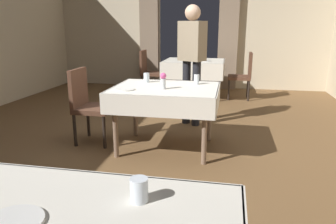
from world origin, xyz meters
TOP-DOWN VIEW (x-y plane):
  - ground at (0.00, 0.00)m, footprint 10.08×10.08m
  - wall_back at (0.00, 4.18)m, footprint 6.40×0.27m
  - dining_table_mid at (0.29, 0.07)m, footprint 1.22×0.99m
  - dining_table_far at (0.27, 3.09)m, footprint 1.23×1.05m
  - chair_mid_left at (-0.71, 0.11)m, footprint 0.45×0.44m
  - chair_far_right at (1.27, 3.02)m, footprint 0.44×0.44m
  - chair_far_left at (-0.73, 3.19)m, footprint 0.44×0.44m
  - plate_near_b at (0.28, -2.62)m, footprint 0.22×0.22m
  - glass_near_d at (0.68, -2.38)m, footprint 0.07×0.07m
  - flower_vase_mid at (0.28, -0.05)m, footprint 0.07×0.07m
  - glass_mid_b at (-0.01, 0.34)m, footprint 0.07×0.07m
  - glass_mid_c at (0.62, 0.32)m, footprint 0.06×0.06m
  - plate_mid_d at (-0.13, -0.17)m, footprint 0.22×0.22m
  - glass_far_a at (0.02, 3.31)m, footprint 0.07×0.07m
  - plate_far_b at (0.52, 2.92)m, footprint 0.22×0.22m
  - person_waiter_by_doorway at (0.46, 1.11)m, footprint 0.42×0.37m

SIDE VIEW (x-z plane):
  - ground at x=0.00m, z-range 0.00..0.00m
  - chair_mid_left at x=-0.71m, z-range 0.05..0.98m
  - chair_far_right at x=1.27m, z-range 0.05..0.98m
  - chair_far_left at x=-0.73m, z-range 0.05..0.98m
  - dining_table_far at x=0.27m, z-range 0.27..1.02m
  - dining_table_mid at x=0.29m, z-range 0.28..1.03m
  - plate_near_b at x=0.28m, z-range 0.75..0.76m
  - plate_mid_d at x=-0.13m, z-range 0.75..0.76m
  - plate_far_b at x=0.52m, z-range 0.75..0.76m
  - glass_near_d at x=0.68m, z-range 0.75..0.85m
  - glass_far_a at x=0.02m, z-range 0.75..0.87m
  - glass_mid_b at x=-0.01m, z-range 0.75..0.87m
  - glass_mid_c at x=0.62m, z-range 0.75..0.87m
  - flower_vase_mid at x=0.28m, z-range 0.76..0.94m
  - person_waiter_by_doorway at x=0.46m, z-range 0.16..1.88m
  - wall_back at x=0.00m, z-range 0.01..3.01m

